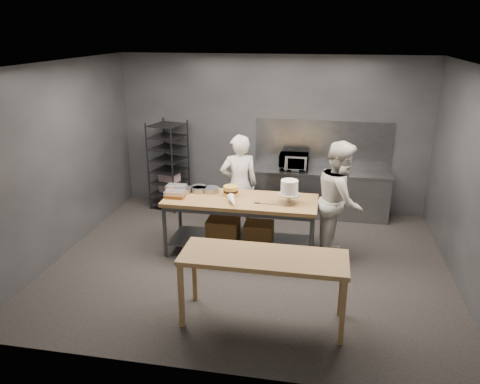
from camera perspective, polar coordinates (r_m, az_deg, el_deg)
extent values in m
plane|color=black|center=(7.38, 1.22, -8.57)|extent=(6.00, 6.00, 0.00)
cube|color=#4C4F54|center=(9.20, 3.85, 7.09)|extent=(6.00, 0.04, 3.00)
cube|color=brown|center=(7.35, 0.07, -1.05)|extent=(2.40, 0.90, 0.06)
cube|color=#47494C|center=(7.62, 0.07, -5.91)|extent=(2.25, 0.75, 0.03)
cylinder|color=#47494C|center=(7.46, -9.15, -4.81)|extent=(0.06, 0.06, 0.86)
cylinder|color=#47494C|center=(8.14, -7.35, -2.61)|extent=(0.06, 0.06, 0.86)
cylinder|color=#47494C|center=(7.07, 8.66, -6.22)|extent=(0.06, 0.06, 0.86)
cylinder|color=#47494C|center=(7.78, 8.90, -3.76)|extent=(0.06, 0.06, 0.86)
cube|color=brown|center=(7.57, -2.07, -4.55)|extent=(0.50, 0.40, 0.35)
cube|color=brown|center=(7.55, 2.31, -4.84)|extent=(0.45, 0.38, 0.30)
cube|color=olive|center=(5.64, 2.90, -8.01)|extent=(2.00, 0.70, 0.06)
cube|color=olive|center=(5.79, -7.18, -12.46)|extent=(0.06, 0.06, 0.84)
cube|color=olive|center=(6.29, -5.53, -9.64)|extent=(0.06, 0.06, 0.84)
cube|color=olive|center=(5.58, 12.39, -14.17)|extent=(0.06, 0.06, 0.84)
cube|color=olive|center=(6.09, 12.28, -11.07)|extent=(0.06, 0.06, 0.84)
cube|color=slate|center=(8.99, 9.86, 2.46)|extent=(2.60, 0.60, 0.04)
cube|color=slate|center=(9.13, 9.69, -0.25)|extent=(2.56, 0.56, 0.86)
cube|color=slate|center=(9.16, 10.07, 5.81)|extent=(2.60, 0.02, 0.90)
cube|color=black|center=(9.42, -8.69, 3.27)|extent=(0.74, 0.77, 1.75)
cube|color=silver|center=(9.51, -8.59, 1.33)|extent=(0.43, 0.32, 0.45)
imported|color=white|center=(8.07, -0.11, 0.85)|extent=(0.75, 0.62, 1.78)
imported|color=silver|center=(7.38, 12.07, -1.03)|extent=(0.74, 0.94, 1.87)
imported|color=black|center=(8.96, 6.57, 3.69)|extent=(0.54, 0.37, 0.30)
cylinder|color=#BBB095|center=(7.19, 5.97, -1.31)|extent=(0.20, 0.20, 0.02)
cylinder|color=#BBB095|center=(7.16, 5.99, -0.79)|extent=(0.06, 0.06, 0.12)
cylinder|color=#BBB095|center=(7.14, 6.01, -0.27)|extent=(0.34, 0.34, 0.02)
cylinder|color=white|center=(7.10, 6.04, 0.61)|extent=(0.26, 0.26, 0.21)
cylinder|color=#E8B24A|center=(7.47, -1.13, -0.22)|extent=(0.24, 0.24, 0.06)
cylinder|color=black|center=(7.46, -1.13, 0.14)|extent=(0.24, 0.24, 0.04)
cylinder|color=#E8B24A|center=(7.44, -1.13, 0.51)|extent=(0.24, 0.24, 0.06)
cylinder|color=gray|center=(7.66, -5.08, 0.26)|extent=(0.23, 0.23, 0.07)
cylinder|color=gray|center=(7.65, -3.56, 0.28)|extent=(0.27, 0.27, 0.07)
cylinder|color=gray|center=(7.68, -6.98, 0.25)|extent=(0.30, 0.30, 0.07)
cylinder|color=gray|center=(7.73, -5.04, 0.45)|extent=(0.26, 0.26, 0.07)
cone|color=white|center=(7.07, -0.89, -1.13)|extent=(0.25, 0.40, 0.12)
cube|color=slate|center=(7.13, 3.52, -1.48)|extent=(0.28, 0.02, 0.00)
cube|color=black|center=(7.15, 2.09, -1.34)|extent=(0.09, 0.02, 0.02)
cube|color=#A45820|center=(7.46, -7.92, -0.48)|extent=(0.30, 0.20, 0.05)
cube|color=silver|center=(7.45, -7.94, -0.08)|extent=(0.31, 0.21, 0.06)
cube|color=#A45820|center=(7.73, -7.77, 0.24)|extent=(0.30, 0.20, 0.05)
cube|color=silver|center=(7.71, -7.79, 0.62)|extent=(0.31, 0.21, 0.06)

